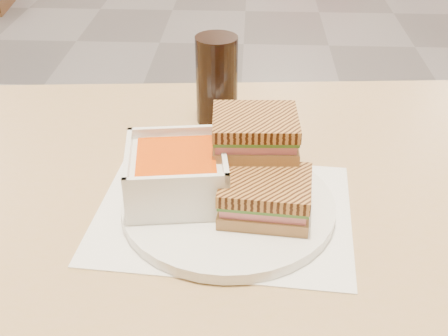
{
  "coord_description": "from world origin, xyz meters",
  "views": [
    {
      "loc": [
        0.04,
        -2.62,
        1.22
      ],
      "look_at": [
        0.01,
        -2.0,
        0.82
      ],
      "focal_mm": 46.04,
      "sensor_mm": 36.0,
      "label": 1
    }
  ],
  "objects_px": {
    "plate": "(228,206)",
    "soup_bowl": "(177,175)",
    "cola_glass": "(217,80)",
    "panini_lower": "(265,196)",
    "main_table": "(184,244)"
  },
  "relations": [
    {
      "from": "plate",
      "to": "soup_bowl",
      "type": "bearing_deg",
      "value": 168.8
    },
    {
      "from": "cola_glass",
      "to": "plate",
      "type": "bearing_deg",
      "value": -83.33
    },
    {
      "from": "plate",
      "to": "soup_bowl",
      "type": "height_order",
      "value": "soup_bowl"
    },
    {
      "from": "soup_bowl",
      "to": "cola_glass",
      "type": "bearing_deg",
      "value": 81.04
    },
    {
      "from": "plate",
      "to": "cola_glass",
      "type": "distance_m",
      "value": 0.27
    },
    {
      "from": "soup_bowl",
      "to": "panini_lower",
      "type": "height_order",
      "value": "soup_bowl"
    },
    {
      "from": "main_table",
      "to": "cola_glass",
      "type": "bearing_deg",
      "value": 78.58
    },
    {
      "from": "soup_bowl",
      "to": "panini_lower",
      "type": "distance_m",
      "value": 0.12
    },
    {
      "from": "plate",
      "to": "cola_glass",
      "type": "xyz_separation_m",
      "value": [
        -0.03,
        0.26,
        0.07
      ]
    },
    {
      "from": "plate",
      "to": "panini_lower",
      "type": "height_order",
      "value": "panini_lower"
    },
    {
      "from": "main_table",
      "to": "plate",
      "type": "height_order",
      "value": "plate"
    },
    {
      "from": "plate",
      "to": "main_table",
      "type": "bearing_deg",
      "value": 138.21
    },
    {
      "from": "soup_bowl",
      "to": "panini_lower",
      "type": "relative_size",
      "value": 1.2
    },
    {
      "from": "soup_bowl",
      "to": "main_table",
      "type": "bearing_deg",
      "value": 91.16
    },
    {
      "from": "panini_lower",
      "to": "cola_glass",
      "type": "bearing_deg",
      "value": 105.57
    }
  ]
}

